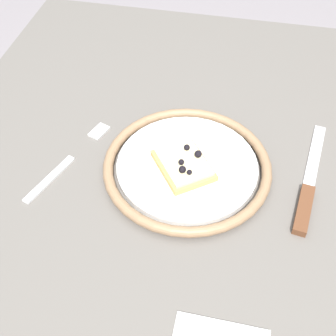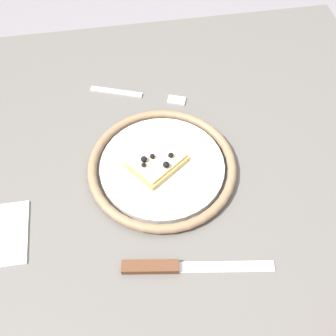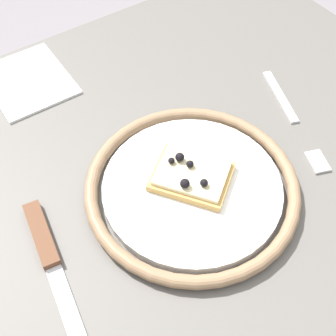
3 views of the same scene
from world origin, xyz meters
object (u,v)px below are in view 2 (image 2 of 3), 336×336
plate (162,167)px  knife (171,267)px  dining_table (187,203)px  pizza_slice_near (157,161)px  fork (139,95)px

plate → knife: size_ratio=1.12×
dining_table → knife: bearing=-19.9°
dining_table → knife: knife is taller
plate → pizza_slice_near: bearing=-117.7°
dining_table → knife: size_ratio=3.75×
pizza_slice_near → knife: size_ratio=0.50×
dining_table → knife: (0.17, -0.06, 0.11)m
dining_table → plate: (-0.02, -0.05, 0.12)m
fork → pizza_slice_near: bearing=3.3°
dining_table → fork: 0.25m
pizza_slice_near → fork: pizza_slice_near is taller
knife → pizza_slice_near: bearing=178.2°
plate → dining_table: bearing=72.0°
fork → knife: bearing=0.7°
dining_table → pizza_slice_near: bearing=-109.6°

